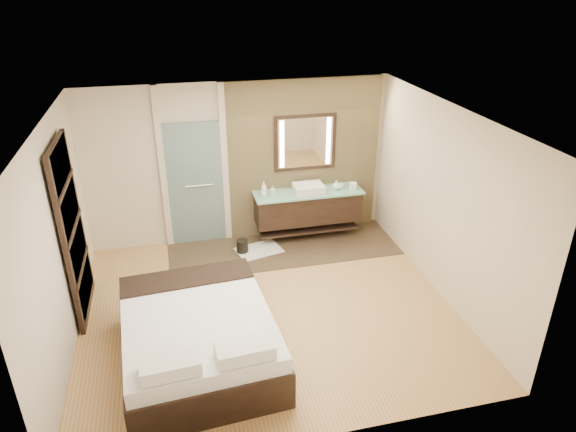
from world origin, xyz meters
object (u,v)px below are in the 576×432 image
object	(u,v)px
mirror_unit	(305,143)
waste_bin	(242,247)
vanity	(308,207)
bed	(198,337)

from	to	relation	value
mirror_unit	waste_bin	bearing A→B (deg)	-155.68
vanity	bed	bearing A→B (deg)	-127.39
vanity	mirror_unit	distance (m)	1.10
vanity	bed	distance (m)	3.46
vanity	mirror_unit	xyz separation A→B (m)	(0.00, 0.24, 1.07)
mirror_unit	bed	size ratio (longest dim) A/B	0.47
vanity	mirror_unit	bearing A→B (deg)	90.00
waste_bin	vanity	bearing A→B (deg)	14.21
mirror_unit	waste_bin	world-z (taller)	mirror_unit
bed	waste_bin	distance (m)	2.61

